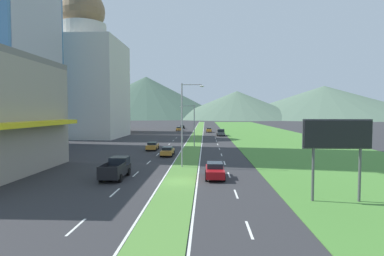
# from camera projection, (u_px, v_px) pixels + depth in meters

# --- Properties ---
(ground_plane) EXTENTS (600.00, 600.00, 0.00)m
(ground_plane) POSITION_uv_depth(u_px,v_px,m) (179.00, 182.00, 30.38)
(ground_plane) COLOR #2D2D30
(grass_median) EXTENTS (3.20, 240.00, 0.06)m
(grass_median) POSITION_uv_depth(u_px,v_px,m) (197.00, 135.00, 90.24)
(grass_median) COLOR #518438
(grass_median) RESTS_ON ground_plane
(grass_verge_right) EXTENTS (24.00, 240.00, 0.06)m
(grass_verge_right) POSITION_uv_depth(u_px,v_px,m) (269.00, 136.00, 89.34)
(grass_verge_right) COLOR #477F33
(grass_verge_right) RESTS_ON ground_plane
(lane_dash_left_1) EXTENTS (0.16, 2.80, 0.01)m
(lane_dash_left_1) POSITION_uv_depth(u_px,v_px,m) (76.00, 227.00, 18.52)
(lane_dash_left_1) COLOR silver
(lane_dash_left_1) RESTS_ON ground_plane
(lane_dash_left_2) EXTENTS (0.16, 2.80, 0.01)m
(lane_dash_left_2) POSITION_uv_depth(u_px,v_px,m) (115.00, 193.00, 26.38)
(lane_dash_left_2) COLOR silver
(lane_dash_left_2) RESTS_ON ground_plane
(lane_dash_left_3) EXTENTS (0.16, 2.80, 0.01)m
(lane_dash_left_3) POSITION_uv_depth(u_px,v_px,m) (136.00, 174.00, 34.25)
(lane_dash_left_3) COLOR silver
(lane_dash_left_3) RESTS_ON ground_plane
(lane_dash_left_4) EXTENTS (0.16, 2.80, 0.01)m
(lane_dash_left_4) POSITION_uv_depth(u_px,v_px,m) (149.00, 162.00, 42.12)
(lane_dash_left_4) COLOR silver
(lane_dash_left_4) RESTS_ON ground_plane
(lane_dash_left_5) EXTENTS (0.16, 2.80, 0.01)m
(lane_dash_left_5) POSITION_uv_depth(u_px,v_px,m) (158.00, 154.00, 49.99)
(lane_dash_left_5) COLOR silver
(lane_dash_left_5) RESTS_ON ground_plane
(lane_dash_left_6) EXTENTS (0.16, 2.80, 0.01)m
(lane_dash_left_6) POSITION_uv_depth(u_px,v_px,m) (164.00, 149.00, 57.85)
(lane_dash_left_6) COLOR silver
(lane_dash_left_6) RESTS_ON ground_plane
(lane_dash_left_7) EXTENTS (0.16, 2.80, 0.01)m
(lane_dash_left_7) POSITION_uv_depth(u_px,v_px,m) (169.00, 144.00, 65.72)
(lane_dash_left_7) COLOR silver
(lane_dash_left_7) RESTS_ON ground_plane
(lane_dash_left_8) EXTENTS (0.16, 2.80, 0.01)m
(lane_dash_left_8) POSITION_uv_depth(u_px,v_px,m) (173.00, 141.00, 73.59)
(lane_dash_left_8) COLOR silver
(lane_dash_left_8) RESTS_ON ground_plane
(lane_dash_left_9) EXTENTS (0.16, 2.80, 0.01)m
(lane_dash_left_9) POSITION_uv_depth(u_px,v_px,m) (176.00, 138.00, 81.45)
(lane_dash_left_9) COLOR silver
(lane_dash_left_9) RESTS_ON ground_plane
(lane_dash_right_1) EXTENTS (0.16, 2.80, 0.01)m
(lane_dash_right_1) POSITION_uv_depth(u_px,v_px,m) (249.00, 230.00, 18.07)
(lane_dash_right_1) COLOR silver
(lane_dash_right_1) RESTS_ON ground_plane
(lane_dash_right_2) EXTENTS (0.16, 2.80, 0.01)m
(lane_dash_right_2) POSITION_uv_depth(u_px,v_px,m) (236.00, 194.00, 25.94)
(lane_dash_right_2) COLOR silver
(lane_dash_right_2) RESTS_ON ground_plane
(lane_dash_right_3) EXTENTS (0.16, 2.80, 0.01)m
(lane_dash_right_3) POSITION_uv_depth(u_px,v_px,m) (229.00, 175.00, 33.81)
(lane_dash_right_3) COLOR silver
(lane_dash_right_3) RESTS_ON ground_plane
(lane_dash_right_4) EXTENTS (0.16, 2.80, 0.01)m
(lane_dash_right_4) POSITION_uv_depth(u_px,v_px,m) (225.00, 163.00, 41.67)
(lane_dash_right_4) COLOR silver
(lane_dash_right_4) RESTS_ON ground_plane
(lane_dash_right_5) EXTENTS (0.16, 2.80, 0.01)m
(lane_dash_right_5) POSITION_uv_depth(u_px,v_px,m) (222.00, 155.00, 49.54)
(lane_dash_right_5) COLOR silver
(lane_dash_right_5) RESTS_ON ground_plane
(lane_dash_right_6) EXTENTS (0.16, 2.80, 0.01)m
(lane_dash_right_6) POSITION_uv_depth(u_px,v_px,m) (219.00, 149.00, 57.41)
(lane_dash_right_6) COLOR silver
(lane_dash_right_6) RESTS_ON ground_plane
(lane_dash_right_7) EXTENTS (0.16, 2.80, 0.01)m
(lane_dash_right_7) POSITION_uv_depth(u_px,v_px,m) (218.00, 144.00, 65.27)
(lane_dash_right_7) COLOR silver
(lane_dash_right_7) RESTS_ON ground_plane
(lane_dash_right_8) EXTENTS (0.16, 2.80, 0.01)m
(lane_dash_right_8) POSITION_uv_depth(u_px,v_px,m) (216.00, 141.00, 73.14)
(lane_dash_right_8) COLOR silver
(lane_dash_right_8) RESTS_ON ground_plane
(lane_dash_right_9) EXTENTS (0.16, 2.80, 0.01)m
(lane_dash_right_9) POSITION_uv_depth(u_px,v_px,m) (215.00, 138.00, 81.01)
(lane_dash_right_9) COLOR silver
(lane_dash_right_9) RESTS_ON ground_plane
(edge_line_median_left) EXTENTS (0.16, 240.00, 0.01)m
(edge_line_median_left) POSITION_uv_depth(u_px,v_px,m) (191.00, 135.00, 90.32)
(edge_line_median_left) COLOR silver
(edge_line_median_left) RESTS_ON ground_plane
(edge_line_median_right) EXTENTS (0.16, 240.00, 0.01)m
(edge_line_median_right) POSITION_uv_depth(u_px,v_px,m) (203.00, 135.00, 90.17)
(edge_line_median_right) COLOR silver
(edge_line_median_right) RESTS_ON ground_plane
(domed_building) EXTENTS (19.82, 19.82, 39.11)m
(domed_building) POSITION_uv_depth(u_px,v_px,m) (84.00, 78.00, 83.69)
(domed_building) COLOR beige
(domed_building) RESTS_ON ground_plane
(midrise_colored) EXTENTS (14.33, 14.33, 26.51)m
(midrise_colored) POSITION_uv_depth(u_px,v_px,m) (96.00, 93.00, 105.68)
(midrise_colored) COLOR orange
(midrise_colored) RESTS_ON ground_plane
(hill_far_left) EXTENTS (170.79, 170.79, 43.63)m
(hill_far_left) POSITION_uv_depth(u_px,v_px,m) (146.00, 98.00, 327.80)
(hill_far_left) COLOR #3D5647
(hill_far_left) RESTS_ON ground_plane
(hill_far_center) EXTENTS (129.92, 129.92, 26.30)m
(hill_far_center) POSITION_uv_depth(u_px,v_px,m) (237.00, 105.00, 293.35)
(hill_far_center) COLOR #516B56
(hill_far_center) RESTS_ON ground_plane
(hill_far_right) EXTENTS (200.09, 200.09, 32.56)m
(hill_far_right) POSITION_uv_depth(u_px,v_px,m) (324.00, 102.00, 310.24)
(hill_far_right) COLOR #516B56
(hill_far_right) RESTS_ON ground_plane
(street_lamp_near) EXTENTS (2.81, 0.32, 10.28)m
(street_lamp_near) POSITION_uv_depth(u_px,v_px,m) (184.00, 120.00, 38.16)
(street_lamp_near) COLOR #99999E
(street_lamp_near) RESTS_ON ground_plane
(street_lamp_mid) EXTENTS (2.86, 0.41, 8.14)m
(street_lamp_mid) POSITION_uv_depth(u_px,v_px,m) (193.00, 123.00, 60.57)
(street_lamp_mid) COLOR #99999E
(street_lamp_mid) RESTS_ON ground_plane
(billboard_roadside) EXTENTS (5.15, 0.28, 6.29)m
(billboard_roadside) POSITION_uv_depth(u_px,v_px,m) (337.00, 139.00, 23.38)
(billboard_roadside) COLOR #4C4C51
(billboard_roadside) RESTS_ON ground_plane
(car_0) EXTENTS (2.02, 4.61, 1.41)m
(car_0) POSITION_uv_depth(u_px,v_px,m) (179.00, 129.00, 112.06)
(car_0) COLOR #C6842D
(car_0) RESTS_ON ground_plane
(car_1) EXTENTS (1.99, 4.72, 1.59)m
(car_1) POSITION_uv_depth(u_px,v_px,m) (215.00, 170.00, 32.11)
(car_1) COLOR maroon
(car_1) RESTS_ON ground_plane
(car_2) EXTENTS (1.89, 4.24, 1.43)m
(car_2) POSITION_uv_depth(u_px,v_px,m) (153.00, 146.00, 55.60)
(car_2) COLOR #C6842D
(car_2) RESTS_ON ground_plane
(car_3) EXTENTS (1.87, 4.14, 1.44)m
(car_3) POSITION_uv_depth(u_px,v_px,m) (182.00, 127.00, 124.82)
(car_3) COLOR black
(car_3) RESTS_ON ground_plane
(car_4) EXTENTS (1.87, 4.70, 1.41)m
(car_4) POSITION_uv_depth(u_px,v_px,m) (168.00, 151.00, 48.54)
(car_4) COLOR #C6842D
(car_4) RESTS_ON ground_plane
(car_5) EXTENTS (1.88, 4.01, 1.49)m
(car_5) POSITION_uv_depth(u_px,v_px,m) (209.00, 130.00, 103.95)
(car_5) COLOR #C6842D
(car_5) RESTS_ON ground_plane
(pickup_truck_0) EXTENTS (2.18, 5.40, 2.00)m
(pickup_truck_0) POSITION_uv_depth(u_px,v_px,m) (221.00, 132.00, 88.61)
(pickup_truck_0) COLOR #515459
(pickup_truck_0) RESTS_ON ground_plane
(pickup_truck_1) EXTENTS (2.18, 5.40, 2.00)m
(pickup_truck_1) POSITION_uv_depth(u_px,v_px,m) (116.00, 168.00, 32.26)
(pickup_truck_1) COLOR black
(pickup_truck_1) RESTS_ON ground_plane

